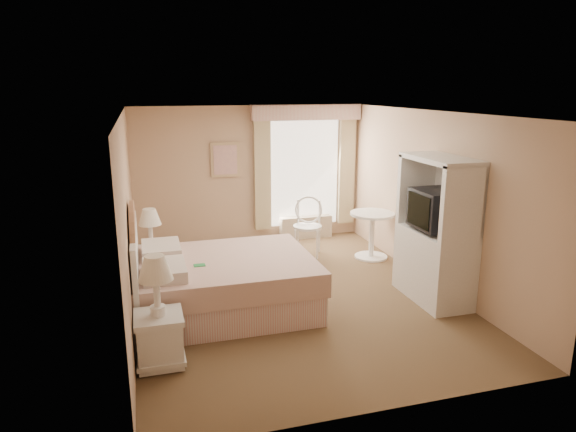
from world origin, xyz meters
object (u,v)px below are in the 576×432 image
object	(u,v)px
bed	(214,282)
round_table	(372,228)
cafe_chair	(308,221)
armoire	(436,242)
nightstand_near	(159,326)
nightstand_far	(152,255)

from	to	relation	value
bed	round_table	world-z (taller)	bed
cafe_chair	armoire	distance (m)	2.54
round_table	cafe_chair	size ratio (longest dim) A/B	0.78
nightstand_near	nightstand_far	world-z (taller)	nightstand_near
cafe_chair	armoire	world-z (taller)	armoire
nightstand_far	cafe_chair	bearing A→B (deg)	13.16
round_table	cafe_chair	world-z (taller)	cafe_chair
nightstand_far	armoire	size ratio (longest dim) A/B	0.56
bed	nightstand_near	bearing A→B (deg)	-121.36
bed	nightstand_near	size ratio (longest dim) A/B	1.96
nightstand_near	cafe_chair	bearing A→B (deg)	49.52
cafe_chair	armoire	bearing A→B (deg)	-41.25
nightstand_far	nightstand_near	bearing A→B (deg)	-90.00
armoire	cafe_chair	bearing A→B (deg)	114.27
bed	cafe_chair	xyz separation A→B (m)	(1.89, 1.87, 0.20)
nightstand_near	cafe_chair	xyz separation A→B (m)	(2.62, 3.06, 0.14)
nightstand_near	armoire	size ratio (longest dim) A/B	0.61
bed	armoire	world-z (taller)	armoire
armoire	round_table	bearing A→B (deg)	91.98
cafe_chair	armoire	size ratio (longest dim) A/B	0.51
nightstand_near	nightstand_far	distance (m)	2.45
bed	nightstand_near	distance (m)	1.40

